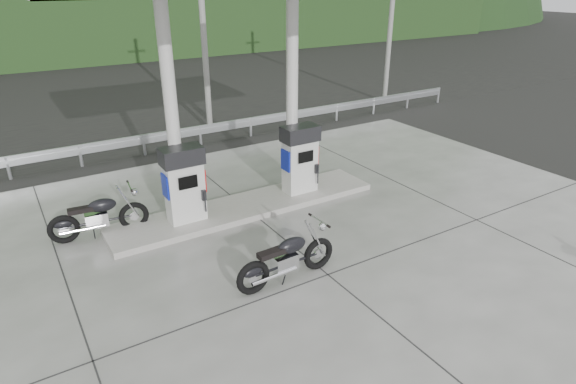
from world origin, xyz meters
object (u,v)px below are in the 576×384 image
gas_pump_left (184,184)px  motorcycle_left (99,216)px  gas_pump_right (300,159)px  motorcycle_right (287,259)px

gas_pump_left → motorcycle_left: size_ratio=0.88×
gas_pump_right → gas_pump_left: bearing=180.0°
gas_pump_left → motorcycle_left: 2.03m
gas_pump_left → gas_pump_right: same height
gas_pump_left → gas_pump_right: size_ratio=1.00×
gas_pump_right → motorcycle_right: size_ratio=0.87×
gas_pump_left → gas_pump_right: 3.20m
motorcycle_left → motorcycle_right: (2.69, -3.76, 0.00)m
gas_pump_right → motorcycle_left: gas_pump_right is taller
gas_pump_right → motorcycle_right: gas_pump_right is taller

